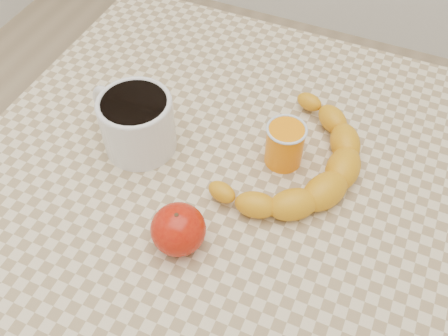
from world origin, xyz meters
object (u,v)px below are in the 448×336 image
at_px(apple, 178,229).
at_px(orange_juice_glass, 285,144).
at_px(banana, 293,159).
at_px(table, 224,208).
at_px(coffee_mug, 136,121).

bearing_deg(apple, orange_juice_glass, 67.90).
bearing_deg(banana, apple, -93.83).
height_order(table, orange_juice_glass, orange_juice_glass).
bearing_deg(orange_juice_glass, apple, -112.10).
height_order(coffee_mug, apple, coffee_mug).
bearing_deg(orange_juice_glass, banana, -35.50).
xyz_separation_m(table, coffee_mug, (-0.15, 0.01, 0.14)).
xyz_separation_m(orange_juice_glass, apple, (-0.08, -0.20, -0.00)).
distance_m(orange_juice_glass, banana, 0.03).
height_order(table, apple, apple).
distance_m(coffee_mug, banana, 0.25).
bearing_deg(orange_juice_glass, table, -136.87).
relative_size(coffee_mug, orange_juice_glass, 2.36).
bearing_deg(banana, orange_juice_glass, 168.86).
distance_m(table, banana, 0.15).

